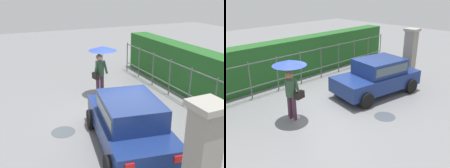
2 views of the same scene
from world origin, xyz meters
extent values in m
plane|color=slate|center=(0.00, 0.00, 0.00)|extent=(40.00, 40.00, 0.00)
cube|color=navy|center=(1.54, -0.68, 0.58)|extent=(3.93, 2.26, 0.60)
cube|color=navy|center=(1.68, -0.70, 1.18)|extent=(2.12, 1.75, 0.60)
cube|color=#4C5B66|center=(1.68, -0.70, 1.20)|extent=(1.97, 1.74, 0.33)
cylinder|color=black|center=(0.16, -1.29, 0.30)|extent=(0.62, 0.28, 0.60)
cylinder|color=black|center=(0.45, 0.37, 0.30)|extent=(0.62, 0.28, 0.60)
cylinder|color=black|center=(2.62, -1.72, 0.30)|extent=(0.62, 0.28, 0.60)
cylinder|color=black|center=(2.91, -0.07, 0.30)|extent=(0.62, 0.28, 0.60)
cube|color=red|center=(3.27, -1.54, 0.73)|extent=(0.09, 0.21, 0.16)
cube|color=red|center=(3.46, -0.46, 0.73)|extent=(0.09, 0.21, 0.16)
cylinder|color=#47283D|center=(-2.27, 0.10, 0.43)|extent=(0.15, 0.15, 0.86)
cylinder|color=#47283D|center=(-2.24, -0.10, 0.43)|extent=(0.15, 0.15, 0.86)
cube|color=white|center=(-2.21, 0.11, 0.04)|extent=(0.26, 0.10, 0.08)
cube|color=white|center=(-2.18, -0.09, 0.04)|extent=(0.26, 0.10, 0.08)
cylinder|color=#2D4C33|center=(-2.25, 0.00, 1.15)|extent=(0.34, 0.34, 0.58)
sphere|color=#DBAD89|center=(-2.25, 0.00, 1.58)|extent=(0.22, 0.22, 0.22)
sphere|color=olive|center=(-2.28, -0.01, 1.60)|extent=(0.25, 0.25, 0.25)
cylinder|color=#2D4C33|center=(-2.22, 0.23, 1.18)|extent=(0.13, 0.24, 0.56)
cylinder|color=#2D4C33|center=(-2.14, -0.20, 1.18)|extent=(0.13, 0.24, 0.56)
cylinder|color=#B2B2B7|center=(-2.17, 0.09, 1.50)|extent=(0.02, 0.02, 0.77)
cone|color=blue|center=(-2.17, 0.09, 1.97)|extent=(1.11, 1.11, 0.17)
cube|color=black|center=(-2.09, -0.24, 0.91)|extent=(0.36, 0.22, 0.24)
cube|color=gray|center=(4.28, -0.62, 1.15)|extent=(0.48, 0.48, 2.30)
cube|color=#9E998E|center=(4.28, -0.62, 2.36)|extent=(0.60, 0.60, 0.12)
cylinder|color=#59605B|center=(-2.39, 2.60, 0.75)|extent=(0.05, 0.05, 1.50)
cylinder|color=#59605B|center=(-1.13, 2.60, 0.75)|extent=(0.05, 0.05, 1.50)
cylinder|color=#59605B|center=(0.12, 2.60, 0.75)|extent=(0.05, 0.05, 1.50)
cylinder|color=#59605B|center=(1.38, 2.60, 0.75)|extent=(0.05, 0.05, 1.50)
cylinder|color=#59605B|center=(2.63, 2.60, 0.75)|extent=(0.05, 0.05, 1.50)
cylinder|color=#59605B|center=(3.89, 2.60, 0.75)|extent=(0.05, 0.05, 1.50)
cylinder|color=#59605B|center=(5.14, 2.60, 0.75)|extent=(0.05, 0.05, 1.50)
cylinder|color=#59605B|center=(6.40, 2.60, 0.75)|extent=(0.05, 0.05, 1.50)
cube|color=#59605B|center=(0.75, 2.60, 1.42)|extent=(11.30, 0.03, 0.04)
cube|color=#59605B|center=(0.75, 2.60, 0.45)|extent=(11.30, 0.03, 0.04)
cube|color=#235B23|center=(0.75, 3.51, 0.95)|extent=(12.30, 0.90, 1.90)
cylinder|color=#4C545B|center=(0.08, -2.16, 0.00)|extent=(0.74, 0.74, 0.00)
camera|label=1|loc=(7.34, -3.77, 4.23)|focal=43.09mm
camera|label=2|loc=(-6.50, -6.36, 4.19)|focal=39.79mm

